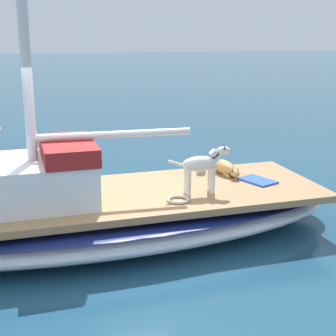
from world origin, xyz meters
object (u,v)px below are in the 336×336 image
object	(u,v)px
sailboat_main	(101,217)
dog_tan	(225,168)
deck_towel	(258,181)
deck_winch	(201,167)
coiled_rope	(178,200)
dog_white	(203,165)

from	to	relation	value
sailboat_main	dog_tan	world-z (taller)	dog_tan
deck_towel	deck_winch	bearing A→B (deg)	45.50
sailboat_main	dog_tan	bearing A→B (deg)	-72.56
coiled_rope	deck_towel	distance (m)	1.58
sailboat_main	coiled_rope	bearing A→B (deg)	-115.39
dog_white	deck_winch	world-z (taller)	dog_white
dog_white	deck_winch	size ratio (longest dim) A/B	4.46
sailboat_main	deck_towel	world-z (taller)	deck_towel
dog_tan	coiled_rope	xyz separation A→B (m)	(-1.16, 1.09, -0.08)
coiled_rope	deck_towel	bearing A→B (deg)	-66.32
deck_winch	deck_towel	xyz separation A→B (m)	(-0.70, -0.72, -0.08)
coiled_rope	deck_winch	bearing A→B (deg)	-28.69
deck_towel	sailboat_main	bearing A→B (deg)	93.35
sailboat_main	coiled_rope	size ratio (longest dim) A/B	22.84
dog_tan	sailboat_main	bearing A→B (deg)	107.44
dog_white	dog_tan	size ratio (longest dim) A/B	0.98
dog_tan	deck_winch	distance (m)	0.40
deck_winch	dog_tan	bearing A→B (deg)	-116.84
dog_white	dog_tan	bearing A→B (deg)	-36.85
coiled_rope	sailboat_main	bearing A→B (deg)	64.61
sailboat_main	deck_winch	bearing A→B (deg)	-64.32
coiled_rope	dog_white	bearing A→B (deg)	-57.24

